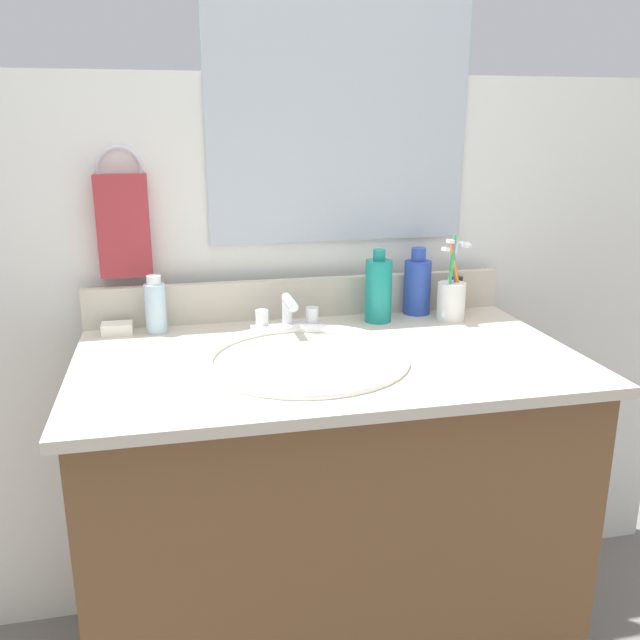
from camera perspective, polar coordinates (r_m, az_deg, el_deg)
name	(u,v)px	position (r m, az deg, el deg)	size (l,w,h in m)	color
vanity_cabinet	(327,528)	(1.49, 0.58, -17.22)	(0.93, 0.53, 0.74)	brown
countertop	(327,359)	(1.32, 0.62, -3.30)	(0.97, 0.57, 0.02)	beige
backsplash	(301,298)	(1.56, -1.65, 1.89)	(0.97, 0.02, 0.09)	beige
back_wall	(296,353)	(1.66, -2.02, -2.79)	(2.07, 0.04, 1.30)	silver
mirror_panel	(340,115)	(1.57, 1.67, 16.90)	(0.60, 0.01, 0.56)	#B2BCC6
towel_ring	(119,169)	(1.53, -16.61, 12.16)	(0.10, 0.10, 0.01)	silver
hand_towel	(123,226)	(1.53, -16.29, 7.62)	(0.11, 0.04, 0.22)	#A53338
sink_basin	(305,375)	(1.29, -1.24, -4.66)	(0.40, 0.40, 0.11)	white
faucet	(288,318)	(1.46, -2.75, 0.13)	(0.16, 0.10, 0.08)	silver
bottle_oil_amber	(456,296)	(1.64, 11.46, 2.04)	(0.04, 0.04, 0.08)	gold
bottle_mouthwash_teal	(378,290)	(1.52, 4.96, 2.57)	(0.06, 0.06, 0.17)	teal
bottle_shampoo_blue	(417,285)	(1.60, 8.23, 2.93)	(0.06, 0.06, 0.16)	#2D4CB2
bottle_gel_clear	(156,306)	(1.48, -13.74, 1.14)	(0.04, 0.04, 0.13)	silver
cup_white_ceramic	(451,298)	(1.56, 11.05, 1.87)	(0.08, 0.06, 0.20)	white
soap_bar	(117,328)	(1.50, -16.77, -0.69)	(0.06, 0.04, 0.02)	white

